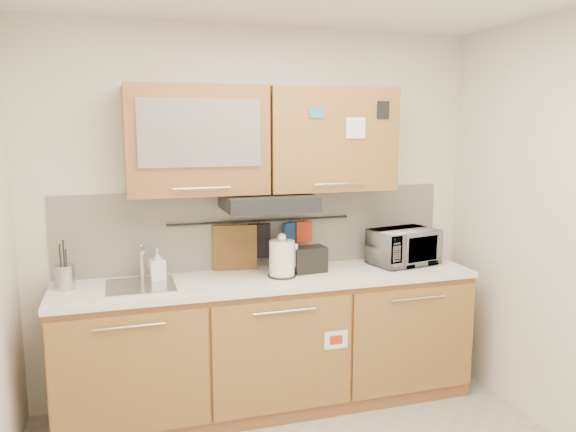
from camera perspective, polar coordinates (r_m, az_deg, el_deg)
wall_back at (r=4.02m, az=-2.94°, el=0.19°), size 3.20×0.00×3.20m
base_cabinet at (r=3.97m, az=-1.72°, el=-13.35°), size 2.80×0.64×0.88m
countertop at (r=3.81m, az=-1.74°, el=-6.46°), size 2.82×0.62×0.04m
backsplash at (r=4.02m, az=-2.88°, el=-1.25°), size 2.80×0.02×0.56m
upper_cabinets at (r=3.80m, az=-2.42°, el=7.73°), size 1.82×0.37×0.70m
range_hood at (r=3.76m, az=-2.02°, el=1.44°), size 0.60×0.46×0.10m
sink at (r=3.70m, az=-14.72°, el=-6.83°), size 0.42×0.40×0.26m
utensil_rail at (r=3.98m, az=-2.76°, el=-0.49°), size 1.30×0.02×0.02m
utensil_crock at (r=3.76m, az=-21.73°, el=-5.75°), size 0.14×0.14×0.31m
kettle at (r=3.77m, az=-0.60°, el=-4.42°), size 0.22×0.21×0.30m
toaster at (r=3.90m, az=2.11°, el=-4.40°), size 0.25×0.16×0.18m
microwave at (r=4.20m, az=11.64°, el=-3.08°), size 0.52×0.41×0.26m
soap_bottle at (r=3.77m, az=-13.11°, el=-4.84°), size 0.10×0.11×0.21m
cutting_board at (r=3.96m, az=-5.39°, el=-3.64°), size 0.31×0.07×0.38m
oven_mitt at (r=4.04m, az=0.27°, el=-2.03°), size 0.12×0.08×0.20m
dark_pouch at (r=3.98m, az=-2.92°, el=-2.54°), size 0.16×0.07×0.24m
pot_holder at (r=4.07m, az=1.65°, el=-1.62°), size 0.12×0.02×0.15m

